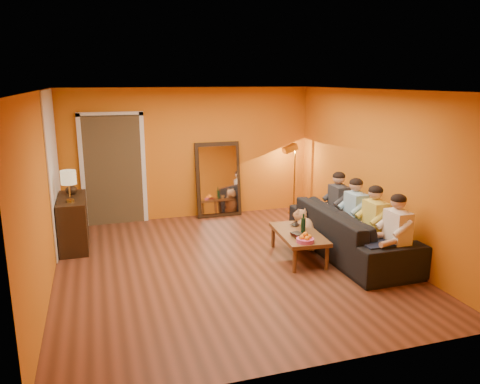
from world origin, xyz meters
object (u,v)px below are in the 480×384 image
object	(u,v)px
person_mid_left	(375,225)
laptop	(300,224)
person_far_right	(338,207)
floor_lamp	(294,180)
dog	(305,229)
table_lamp	(69,186)
wine_bottle	(303,223)
person_far_left	(397,237)
tumbler	(303,227)
coffee_table	(298,245)
mirror_frame	(218,179)
person_mid_right	(355,215)
sofa	(351,232)
sideboard	(73,222)
vase	(71,188)

from	to	relation	value
person_mid_left	laptop	bearing A→B (deg)	131.91
person_far_right	floor_lamp	bearing A→B (deg)	90.95
dog	person_far_right	world-z (taller)	person_far_right
table_lamp	wine_bottle	bearing A→B (deg)	-21.43
person_far_left	tumbler	distance (m)	1.51
coffee_table	person_far_right	distance (m)	1.20
mirror_frame	person_mid_right	world-z (taller)	mirror_frame
person_far_left	mirror_frame	bearing A→B (deg)	112.70
person_far_right	tumbler	xyz separation A→B (m)	(-0.87, -0.43, -0.14)
table_lamp	person_mid_right	bearing A→B (deg)	-16.54
person_far_right	coffee_table	bearing A→B (deg)	-150.98
table_lamp	person_far_left	xyz separation A→B (m)	(4.37, -2.40, -0.49)
mirror_frame	sofa	xyz separation A→B (m)	(1.45, -2.78, -0.38)
coffee_table	laptop	distance (m)	0.45
mirror_frame	laptop	bearing A→B (deg)	-71.67
sofa	coffee_table	size ratio (longest dim) A/B	2.13
sideboard	mirror_frame	bearing A→B (deg)	21.16
sofa	person_far_right	size ratio (longest dim) A/B	2.13
mirror_frame	sofa	world-z (taller)	mirror_frame
sideboard	person_far_right	distance (m)	4.50
dog	wine_bottle	xyz separation A→B (m)	(-0.23, -0.41, 0.24)
person_far_right	laptop	distance (m)	0.85
table_lamp	coffee_table	world-z (taller)	table_lamp
person_mid_right	vase	size ratio (longest dim) A/B	6.02
dog	laptop	size ratio (longest dim) A/B	2.11
table_lamp	vase	size ratio (longest dim) A/B	2.51
sideboard	table_lamp	size ratio (longest dim) A/B	2.31
sideboard	table_lamp	world-z (taller)	table_lamp
dog	table_lamp	bearing A→B (deg)	150.64
sideboard	tumbler	xyz separation A→B (m)	(3.50, -1.48, 0.04)
mirror_frame	person_mid_right	bearing A→B (deg)	-59.46
tumbler	person_mid_right	bearing A→B (deg)	-7.95
person_far_left	person_mid_right	bearing A→B (deg)	90.00
mirror_frame	coffee_table	xyz separation A→B (m)	(0.59, -2.68, -0.55)
tumbler	laptop	world-z (taller)	tumbler
sofa	laptop	world-z (taller)	sofa
floor_lamp	coffee_table	bearing A→B (deg)	-114.73
person_far_left	person_mid_right	size ratio (longest dim) A/B	1.00
floor_lamp	dog	distance (m)	2.14
wine_bottle	person_far_right	bearing A→B (deg)	32.52
person_far_right	vase	size ratio (longest dim) A/B	6.02
floor_lamp	person_far_left	xyz separation A→B (m)	(0.03, -3.46, -0.11)
person_mid_left	sofa	bearing A→B (deg)	106.11
laptop	wine_bottle	bearing A→B (deg)	-145.58
person_mid_left	person_mid_right	bearing A→B (deg)	90.00
coffee_table	person_mid_right	bearing A→B (deg)	4.64
sofa	floor_lamp	size ratio (longest dim) A/B	1.80
sideboard	laptop	distance (m)	3.77
dog	person_mid_left	xyz separation A→B (m)	(0.71, -0.91, 0.28)
floor_lamp	person_far_right	world-z (taller)	floor_lamp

